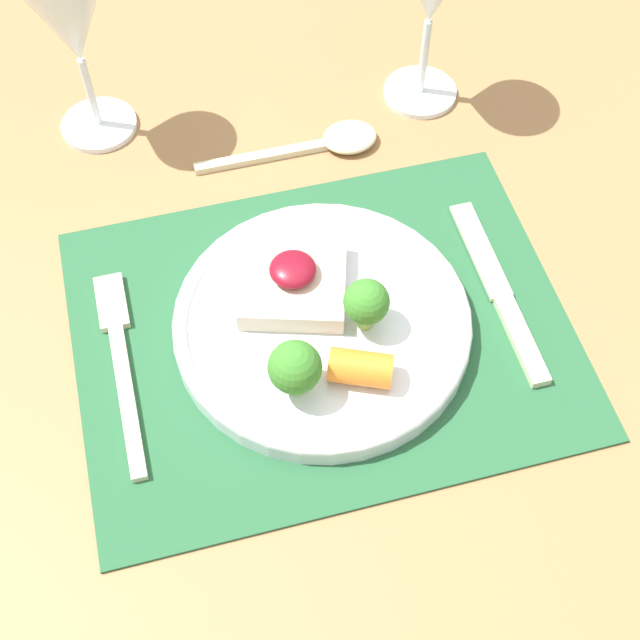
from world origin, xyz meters
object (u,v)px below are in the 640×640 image
dinner_plate (319,323)px  spoon (332,141)px  fork (120,356)px  wine_glass_far (71,23)px  knife (504,301)px

dinner_plate → spoon: dinner_plate is taller
fork → wine_glass_far: wine_glass_far is taller
fork → knife: bearing=-3.4°
fork → spoon: bearing=41.3°
dinner_plate → spoon: bearing=72.2°
knife → wine_glass_far: (-0.30, 0.30, 0.12)m
dinner_plate → fork: (-0.16, 0.02, -0.01)m
fork → wine_glass_far: 0.29m
spoon → wine_glass_far: wine_glass_far is taller
wine_glass_far → dinner_plate: bearing=-63.2°
knife → fork: bearing=172.6°
knife → spoon: (-0.09, 0.22, 0.00)m
dinner_plate → wine_glass_far: size_ratio=1.38×
spoon → knife: bearing=-69.1°
knife → spoon: spoon is taller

